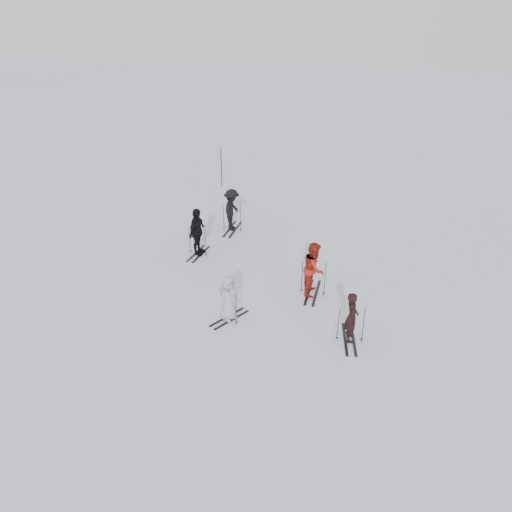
# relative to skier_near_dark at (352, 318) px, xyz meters

# --- Properties ---
(ground) EXTENTS (120.00, 120.00, 0.00)m
(ground) POSITION_rel_skier_near_dark_xyz_m (-3.36, 2.23, -0.83)
(ground) COLOR silver
(ground) RESTS_ON ground
(skier_near_dark) EXTENTS (0.43, 0.63, 1.67)m
(skier_near_dark) POSITION_rel_skier_near_dark_xyz_m (0.00, 0.00, 0.00)
(skier_near_dark) COLOR black
(skier_near_dark) RESTS_ON ground
(skier_red) EXTENTS (0.85, 1.04, 1.97)m
(skier_red) POSITION_rel_skier_near_dark_xyz_m (-1.22, 2.57, 0.15)
(skier_red) COLOR #A81F12
(skier_red) RESTS_ON ground
(skier_grey) EXTENTS (0.87, 0.92, 1.58)m
(skier_grey) POSITION_rel_skier_near_dark_xyz_m (-3.91, 0.60, -0.05)
(skier_grey) COLOR #A9ADB3
(skier_grey) RESTS_ON ground
(skier_uphill_left) EXTENTS (0.74, 1.24, 1.98)m
(skier_uphill_left) POSITION_rel_skier_near_dark_xyz_m (-5.98, 4.93, 0.15)
(skier_uphill_left) COLOR black
(skier_uphill_left) RESTS_ON ground
(skier_uphill_far) EXTENTS (0.87, 1.31, 1.89)m
(skier_uphill_far) POSITION_rel_skier_near_dark_xyz_m (-5.00, 7.44, 0.11)
(skier_uphill_far) COLOR black
(skier_uphill_far) RESTS_ON ground
(skis_near_dark) EXTENTS (1.75, 0.99, 1.24)m
(skis_near_dark) POSITION_rel_skier_near_dark_xyz_m (0.00, 0.00, -0.21)
(skis_near_dark) COLOR black
(skis_near_dark) RESTS_ON ground
(skis_red) EXTENTS (1.93, 1.18, 1.33)m
(skis_red) POSITION_rel_skier_near_dark_xyz_m (-1.22, 2.57, -0.17)
(skis_red) COLOR black
(skis_red) RESTS_ON ground
(skis_grey) EXTENTS (1.73, 1.60, 1.13)m
(skis_grey) POSITION_rel_skier_near_dark_xyz_m (-3.91, 0.60, -0.27)
(skis_grey) COLOR black
(skis_grey) RESTS_ON ground
(skis_uphill_left) EXTENTS (1.77, 1.21, 1.18)m
(skis_uphill_left) POSITION_rel_skier_near_dark_xyz_m (-5.98, 4.93, -0.25)
(skis_uphill_left) COLOR black
(skis_uphill_left) RESTS_ON ground
(skis_uphill_far) EXTENTS (1.93, 1.21, 1.32)m
(skis_uphill_far) POSITION_rel_skier_near_dark_xyz_m (-5.00, 7.44, -0.17)
(skis_uphill_far) COLOR black
(skis_uphill_far) RESTS_ON ground
(piste_marker) EXTENTS (0.05, 0.05, 2.10)m
(piste_marker) POSITION_rel_skier_near_dark_xyz_m (-6.56, 12.97, 0.22)
(piste_marker) COLOR black
(piste_marker) RESTS_ON ground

